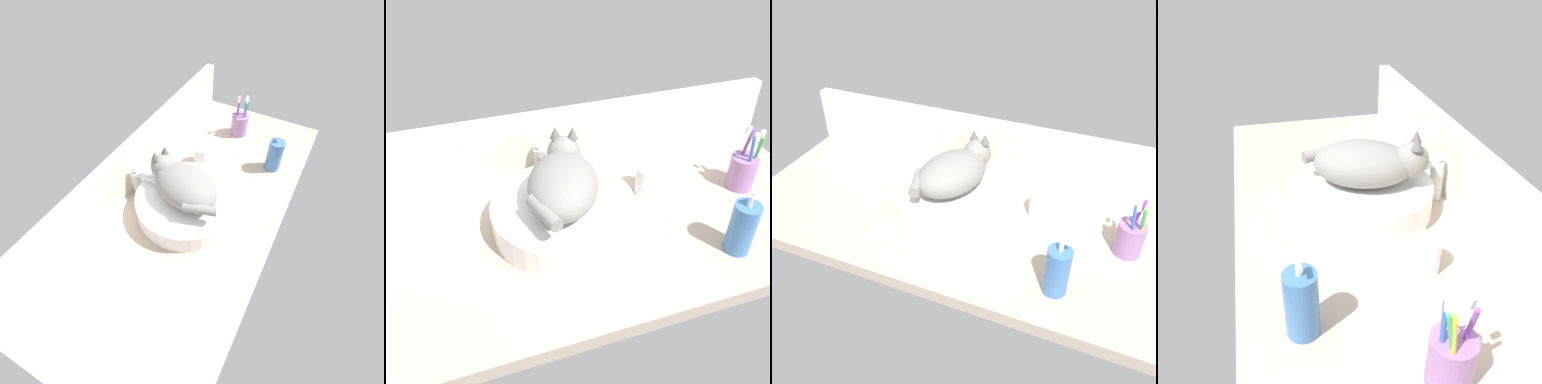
% 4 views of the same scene
% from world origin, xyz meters
% --- Properties ---
extents(ground_plane, '(1.38, 0.61, 0.04)m').
position_xyz_m(ground_plane, '(0.00, 0.00, -0.02)').
color(ground_plane, '#B2A08E').
extents(backsplash_panel, '(1.38, 0.04, 0.19)m').
position_xyz_m(backsplash_panel, '(0.00, 0.28, 0.10)').
color(backsplash_panel, silver).
rests_on(backsplash_panel, ground_plane).
extents(sink_basin, '(0.36, 0.36, 0.08)m').
position_xyz_m(sink_basin, '(-0.04, 0.03, 0.04)').
color(sink_basin, white).
rests_on(sink_basin, ground_plane).
extents(cat, '(0.24, 0.30, 0.14)m').
position_xyz_m(cat, '(-0.03, 0.04, 0.14)').
color(cat, gray).
rests_on(cat, sink_basin).
extents(faucet, '(0.04, 0.12, 0.14)m').
position_xyz_m(faucet, '(-0.04, 0.23, 0.07)').
color(faucet, silver).
rests_on(faucet, ground_plane).
extents(soap_dispenser, '(0.06, 0.06, 0.17)m').
position_xyz_m(soap_dispenser, '(0.34, -0.18, 0.07)').
color(soap_dispenser, '#3F72B2').
rests_on(soap_dispenser, ground_plane).
extents(toothbrush_cup, '(0.08, 0.08, 0.19)m').
position_xyz_m(toothbrush_cup, '(0.49, 0.03, 0.05)').
color(toothbrush_cup, '#996BA8').
rests_on(toothbrush_cup, ground_plane).
extents(water_glass, '(0.07, 0.07, 0.08)m').
position_xyz_m(water_glass, '(0.23, 0.10, 0.04)').
color(water_glass, white).
rests_on(water_glass, ground_plane).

